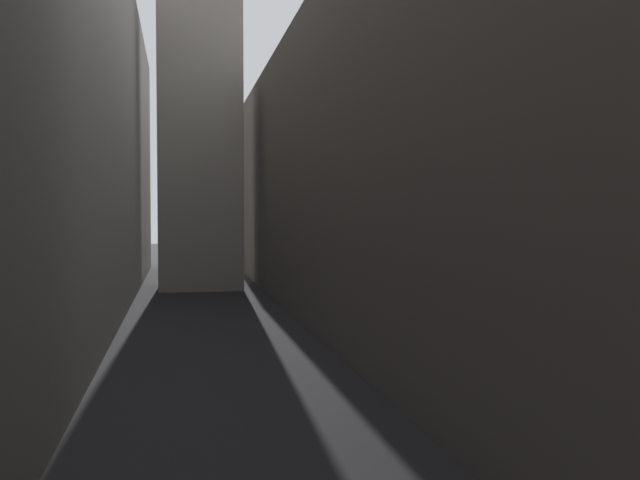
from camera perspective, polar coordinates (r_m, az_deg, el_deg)
The scene contains 2 objects.
ground_plane at distance 37.14m, azimuth -8.44°, elevation -8.48°, with size 264.00×264.00×0.00m, color #232326.
building_block_right at distance 40.99m, azimuth 8.17°, elevation 6.33°, with size 12.65×108.00×19.68m, color #60594F.
Camera 1 is at (-1.99, 11.54, 6.77)m, focal length 38.78 mm.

